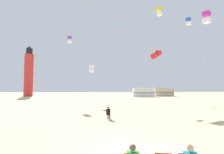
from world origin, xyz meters
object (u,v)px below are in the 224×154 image
object	(u,v)px
kite_diamond_lime	(174,69)
kite_box_white	(91,69)
kite_tube_scarlet	(156,54)
rv_van_tan	(163,92)
kite_diamond_orange	(90,2)
lighthouse_distant	(29,73)
kite_box_gold	(159,12)
rv_van_white	(143,92)
kite_flyer_standing	(108,112)
kite_box_blue	(188,22)
kite_diamond_rainbow	(123,33)
kite_box_violet	(69,40)
kite_box_magenta	(207,17)

from	to	relation	value
kite_diamond_lime	kite_box_white	world-z (taller)	kite_diamond_lime
kite_tube_scarlet	rv_van_tan	bearing A→B (deg)	68.50
kite_diamond_orange	lighthouse_distant	size ratio (longest dim) A/B	0.75
kite_box_gold	rv_van_white	world-z (taller)	kite_box_gold
kite_flyer_standing	kite_diamond_orange	distance (m)	11.61
kite_box_blue	rv_van_white	distance (m)	28.48
kite_diamond_orange	kite_diamond_rainbow	bearing A→B (deg)	65.20
kite_diamond_lime	kite_box_white	distance (m)	15.14
lighthouse_distant	kite_box_gold	bearing A→B (deg)	-46.47
kite_box_violet	kite_box_gold	bearing A→B (deg)	-25.92
kite_flyer_standing	kite_diamond_rainbow	size ratio (longest dim) A/B	0.09
kite_tube_scarlet	rv_van_white	bearing A→B (deg)	79.08
kite_tube_scarlet	kite_box_white	size ratio (longest dim) A/B	1.20
kite_box_blue	lighthouse_distant	bearing A→B (deg)	141.42
kite_diamond_orange	kite_box_blue	world-z (taller)	kite_box_blue
kite_flyer_standing	kite_diamond_lime	distance (m)	20.16
kite_diamond_orange	kite_box_magenta	world-z (taller)	kite_diamond_orange
kite_tube_scarlet	lighthouse_distant	bearing A→B (deg)	130.54
rv_van_white	kite_diamond_lime	bearing A→B (deg)	-86.11
kite_box_magenta	rv_van_tan	size ratio (longest dim) A/B	1.60
kite_diamond_rainbow	kite_box_violet	bearing A→B (deg)	167.79
kite_box_blue	kite_flyer_standing	bearing A→B (deg)	-140.35
kite_diamond_lime	rv_van_tan	world-z (taller)	kite_diamond_lime
kite_box_violet	kite_box_gold	size ratio (longest dim) A/B	0.84
kite_box_blue	kite_tube_scarlet	xyz separation A→B (m)	(-7.39, -5.71, -6.70)
kite_box_violet	kite_diamond_orange	distance (m)	13.22
kite_box_white	kite_diamond_rainbow	bearing A→B (deg)	5.96
kite_box_magenta	kite_tube_scarlet	xyz separation A→B (m)	(-3.57, 4.87, -2.78)
kite_tube_scarlet	kite_box_violet	bearing A→B (deg)	144.41
kite_diamond_lime	lighthouse_distant	xyz separation A→B (m)	(-37.54, 27.42, 1.68)
kite_flyer_standing	lighthouse_distant	xyz separation A→B (m)	(-24.95, 42.15, 7.22)
kite_box_blue	kite_tube_scarlet	size ratio (longest dim) A/B	1.85
kite_box_violet	kite_box_magenta	distance (m)	21.48
kite_diamond_rainbow	lighthouse_distant	size ratio (longest dim) A/B	0.77
kite_box_violet	rv_van_tan	size ratio (longest dim) A/B	1.84
kite_diamond_orange	lighthouse_distant	world-z (taller)	lighthouse_distant
kite_diamond_orange	kite_tube_scarlet	world-z (taller)	kite_diamond_orange
kite_box_violet	rv_van_white	world-z (taller)	kite_box_violet
kite_flyer_standing	rv_van_tan	xyz separation A→B (m)	(20.09, 40.67, 0.78)
kite_tube_scarlet	kite_box_blue	bearing A→B (deg)	37.69
kite_box_white	lighthouse_distant	bearing A→B (deg)	127.01
kite_flyer_standing	kite_diamond_lime	size ratio (longest dim) A/B	0.18
kite_box_blue	kite_diamond_lime	size ratio (longest dim) A/B	2.18
kite_box_gold	kite_box_magenta	bearing A→B (deg)	-72.22
kite_flyer_standing	rv_van_tan	world-z (taller)	rv_van_tan
kite_diamond_rainbow	kite_box_blue	bearing A→B (deg)	-7.15
kite_flyer_standing	kite_box_magenta	world-z (taller)	kite_box_magenta
kite_box_gold	kite_box_white	xyz separation A→B (m)	(-9.89, 4.21, -7.78)
kite_diamond_rainbow	rv_van_tan	xyz separation A→B (m)	(17.13, 27.99, -10.64)
kite_diamond_lime	rv_van_white	world-z (taller)	kite_diamond_lime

